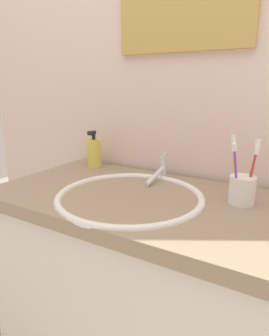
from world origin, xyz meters
TOP-DOWN VIEW (x-y plane):
  - tiled_wall_back at (0.00, 0.31)m, footprint 2.22×0.04m
  - vanity_counter at (0.00, 0.00)m, footprint 1.02×0.55m
  - sink_basin at (-0.03, -0.04)m, footprint 0.48×0.48m
  - faucet at (-0.03, 0.18)m, footprint 0.02×0.18m
  - toothbrush_cup at (0.29, 0.09)m, footprint 0.08×0.08m
  - toothbrush_purple at (0.28, 0.06)m, footprint 0.03×0.05m
  - toothbrush_yellow at (0.26, 0.12)m, footprint 0.04×0.04m
  - toothbrush_red at (0.31, 0.10)m, footprint 0.03×0.01m
  - toothbrush_green at (0.32, 0.11)m, footprint 0.03×0.02m
  - soap_dispenser at (-0.36, 0.21)m, footprint 0.06×0.06m

SIDE VIEW (x-z plane):
  - vanity_counter at x=0.00m, z-range 0.00..0.84m
  - sink_basin at x=-0.03m, z-range 0.73..0.85m
  - faucet at x=-0.03m, z-range 0.82..0.92m
  - toothbrush_cup at x=0.29m, z-range 0.84..0.92m
  - soap_dispenser at x=-0.36m, z-range 0.82..0.98m
  - toothbrush_red at x=0.31m, z-range 0.85..1.03m
  - toothbrush_purple at x=0.28m, z-range 0.85..1.04m
  - toothbrush_green at x=0.32m, z-range 0.85..1.05m
  - toothbrush_yellow at x=0.26m, z-range 0.85..1.05m
  - tiled_wall_back at x=0.00m, z-range 0.00..2.40m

